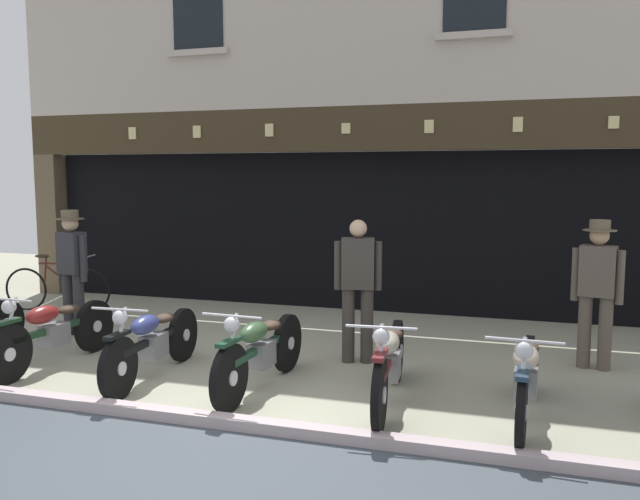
{
  "coord_description": "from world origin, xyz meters",
  "views": [
    {
      "loc": [
        2.66,
        -4.9,
        2.2
      ],
      "look_at": [
        0.28,
        2.73,
        1.29
      ],
      "focal_mm": 36.12,
      "sensor_mm": 36.0,
      "label": 1
    }
  ],
  "objects_px": {
    "advert_board_near": "(267,196)",
    "motorcycle_center_right": "(389,361)",
    "motorcycle_center_left": "(152,341)",
    "motorcycle_center": "(260,350)",
    "leaning_bicycle": "(57,288)",
    "motorcycle_right": "(526,376)",
    "shopkeeper_center": "(358,284)",
    "motorcycle_left": "(53,331)",
    "salesman_right": "(597,286)",
    "salesman_left": "(72,266)"
  },
  "relations": [
    {
      "from": "motorcycle_center",
      "to": "motorcycle_center_right",
      "type": "height_order",
      "value": "motorcycle_center_right"
    },
    {
      "from": "motorcycle_center_left",
      "to": "salesman_left",
      "type": "relative_size",
      "value": 1.17
    },
    {
      "from": "motorcycle_center",
      "to": "salesman_right",
      "type": "bearing_deg",
      "value": -148.26
    },
    {
      "from": "advert_board_near",
      "to": "motorcycle_center_right",
      "type": "bearing_deg",
      "value": -55.21
    },
    {
      "from": "motorcycle_right",
      "to": "salesman_right",
      "type": "xyz_separation_m",
      "value": [
        0.76,
        1.9,
        0.55
      ]
    },
    {
      "from": "salesman_left",
      "to": "salesman_right",
      "type": "distance_m",
      "value": 6.75
    },
    {
      "from": "motorcycle_center_left",
      "to": "shopkeeper_center",
      "type": "bearing_deg",
      "value": -149.88
    },
    {
      "from": "motorcycle_center",
      "to": "salesman_left",
      "type": "distance_m",
      "value": 3.67
    },
    {
      "from": "motorcycle_right",
      "to": "leaning_bicycle",
      "type": "relative_size",
      "value": 1.11
    },
    {
      "from": "motorcycle_right",
      "to": "shopkeeper_center",
      "type": "xyz_separation_m",
      "value": [
        -1.9,
        1.34,
        0.53
      ]
    },
    {
      "from": "shopkeeper_center",
      "to": "salesman_right",
      "type": "height_order",
      "value": "salesman_right"
    },
    {
      "from": "advert_board_near",
      "to": "motorcycle_center",
      "type": "bearing_deg",
      "value": -68.97
    },
    {
      "from": "shopkeeper_center",
      "to": "leaning_bicycle",
      "type": "distance_m",
      "value": 5.65
    },
    {
      "from": "motorcycle_left",
      "to": "motorcycle_right",
      "type": "bearing_deg",
      "value": -178.16
    },
    {
      "from": "motorcycle_center_right",
      "to": "shopkeeper_center",
      "type": "relative_size",
      "value": 1.24
    },
    {
      "from": "shopkeeper_center",
      "to": "salesman_right",
      "type": "relative_size",
      "value": 0.99
    },
    {
      "from": "motorcycle_center_left",
      "to": "motorcycle_right",
      "type": "xyz_separation_m",
      "value": [
        3.87,
        -0.06,
        -0.01
      ]
    },
    {
      "from": "motorcycle_center_right",
      "to": "motorcycle_left",
      "type": "bearing_deg",
      "value": -5.45
    },
    {
      "from": "salesman_right",
      "to": "salesman_left",
      "type": "bearing_deg",
      "value": 17.43
    },
    {
      "from": "motorcycle_center_right",
      "to": "leaning_bicycle",
      "type": "relative_size",
      "value": 1.18
    },
    {
      "from": "salesman_left",
      "to": "leaning_bicycle",
      "type": "distance_m",
      "value": 2.0
    },
    {
      "from": "shopkeeper_center",
      "to": "motorcycle_right",
      "type": "bearing_deg",
      "value": 132.71
    },
    {
      "from": "salesman_left",
      "to": "advert_board_near",
      "type": "xyz_separation_m",
      "value": [
        1.7,
        2.94,
        0.88
      ]
    },
    {
      "from": "motorcycle_center_left",
      "to": "shopkeeper_center",
      "type": "height_order",
      "value": "shopkeeper_center"
    },
    {
      "from": "advert_board_near",
      "to": "leaning_bicycle",
      "type": "bearing_deg",
      "value": -152.17
    },
    {
      "from": "motorcycle_center_left",
      "to": "motorcycle_center",
      "type": "bearing_deg",
      "value": 177.56
    },
    {
      "from": "salesman_right",
      "to": "advert_board_near",
      "type": "xyz_separation_m",
      "value": [
        -5.03,
        2.48,
        0.9
      ]
    },
    {
      "from": "salesman_left",
      "to": "leaning_bicycle",
      "type": "relative_size",
      "value": 0.98
    },
    {
      "from": "salesman_right",
      "to": "motorcycle_left",
      "type": "bearing_deg",
      "value": 30.17
    },
    {
      "from": "motorcycle_center_right",
      "to": "salesman_right",
      "type": "distance_m",
      "value": 2.79
    },
    {
      "from": "motorcycle_center",
      "to": "leaning_bicycle",
      "type": "xyz_separation_m",
      "value": [
        -4.73,
        2.69,
        -0.05
      ]
    },
    {
      "from": "salesman_right",
      "to": "advert_board_near",
      "type": "relative_size",
      "value": 1.78
    },
    {
      "from": "motorcycle_right",
      "to": "shopkeeper_center",
      "type": "relative_size",
      "value": 1.17
    },
    {
      "from": "salesman_left",
      "to": "advert_board_near",
      "type": "distance_m",
      "value": 3.51
    },
    {
      "from": "motorcycle_center_left",
      "to": "advert_board_near",
      "type": "bearing_deg",
      "value": -87.59
    },
    {
      "from": "shopkeeper_center",
      "to": "advert_board_near",
      "type": "xyz_separation_m",
      "value": [
        -2.37,
        3.04,
        0.91
      ]
    },
    {
      "from": "motorcycle_center",
      "to": "advert_board_near",
      "type": "distance_m",
      "value": 4.83
    },
    {
      "from": "motorcycle_left",
      "to": "motorcycle_center_right",
      "type": "xyz_separation_m",
      "value": [
        3.96,
        -0.06,
        0.0
      ]
    },
    {
      "from": "motorcycle_left",
      "to": "shopkeeper_center",
      "type": "bearing_deg",
      "value": -156.6
    },
    {
      "from": "motorcycle_left",
      "to": "motorcycle_center",
      "type": "relative_size",
      "value": 1.01
    },
    {
      "from": "shopkeeper_center",
      "to": "motorcycle_center",
      "type": "bearing_deg",
      "value": 48.65
    },
    {
      "from": "motorcycle_center",
      "to": "motorcycle_right",
      "type": "height_order",
      "value": "motorcycle_center"
    },
    {
      "from": "motorcycle_right",
      "to": "salesman_right",
      "type": "distance_m",
      "value": 2.12
    },
    {
      "from": "motorcycle_left",
      "to": "shopkeeper_center",
      "type": "height_order",
      "value": "shopkeeper_center"
    },
    {
      "from": "motorcycle_center",
      "to": "shopkeeper_center",
      "type": "xyz_separation_m",
      "value": [
        0.72,
        1.27,
        0.52
      ]
    },
    {
      "from": "motorcycle_left",
      "to": "motorcycle_center",
      "type": "height_order",
      "value": "same"
    },
    {
      "from": "motorcycle_center",
      "to": "leaning_bicycle",
      "type": "bearing_deg",
      "value": -26.33
    },
    {
      "from": "motorcycle_left",
      "to": "salesman_right",
      "type": "bearing_deg",
      "value": -160.31
    },
    {
      "from": "motorcycle_right",
      "to": "salesman_left",
      "type": "distance_m",
      "value": 6.17
    },
    {
      "from": "motorcycle_center_right",
      "to": "shopkeeper_center",
      "type": "height_order",
      "value": "shopkeeper_center"
    }
  ]
}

